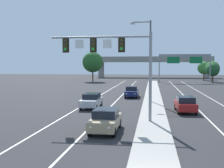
# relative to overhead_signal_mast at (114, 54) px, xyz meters

# --- Properties ---
(median_island) EXTENTS (2.40, 110.00, 0.15)m
(median_island) POSITION_rel_overhead_signal_mast_xyz_m (3.19, 5.51, -5.45)
(median_island) COLOR #9E9B93
(median_island) RESTS_ON ground
(lane_stripe_oncoming_center) EXTENTS (0.14, 100.00, 0.01)m
(lane_stripe_oncoming_center) POSITION_rel_overhead_signal_mast_xyz_m (-1.51, 12.51, -5.52)
(lane_stripe_oncoming_center) COLOR silver
(lane_stripe_oncoming_center) RESTS_ON ground
(lane_stripe_receding_center) EXTENTS (0.14, 100.00, 0.01)m
(lane_stripe_receding_center) POSITION_rel_overhead_signal_mast_xyz_m (7.89, 12.51, -5.52)
(lane_stripe_receding_center) COLOR silver
(lane_stripe_receding_center) RESTS_ON ground
(edge_stripe_left) EXTENTS (0.14, 100.00, 0.01)m
(edge_stripe_left) POSITION_rel_overhead_signal_mast_xyz_m (-4.81, 12.51, -5.52)
(edge_stripe_left) COLOR silver
(edge_stripe_left) RESTS_ON ground
(edge_stripe_right) EXTENTS (0.14, 100.00, 0.01)m
(edge_stripe_right) POSITION_rel_overhead_signal_mast_xyz_m (11.19, 12.51, -5.52)
(edge_stripe_right) COLOR silver
(edge_stripe_right) RESTS_ON ground
(overhead_signal_mast) EXTENTS (8.29, 0.44, 7.20)m
(overhead_signal_mast) POSITION_rel_overhead_signal_mast_xyz_m (0.00, 0.00, 0.00)
(overhead_signal_mast) COLOR gray
(overhead_signal_mast) RESTS_ON median_island
(street_lamp_median) EXTENTS (2.58, 0.28, 10.00)m
(street_lamp_median) POSITION_rel_overhead_signal_mast_xyz_m (2.60, 13.04, 0.27)
(street_lamp_median) COLOR #4C4C51
(street_lamp_median) RESTS_ON median_island
(car_oncoming_tan) EXTENTS (1.86, 4.48, 1.58)m
(car_oncoming_tan) POSITION_rel_overhead_signal_mast_xyz_m (-0.15, -3.58, -4.71)
(car_oncoming_tan) COLOR tan
(car_oncoming_tan) RESTS_ON ground
(car_oncoming_silver) EXTENTS (1.83, 4.47, 1.58)m
(car_oncoming_silver) POSITION_rel_overhead_signal_mast_xyz_m (-3.43, 7.26, -4.71)
(car_oncoming_silver) COLOR #B7B7BC
(car_oncoming_silver) RESTS_ON ground
(car_oncoming_navy) EXTENTS (1.83, 4.47, 1.58)m
(car_oncoming_navy) POSITION_rel_overhead_signal_mast_xyz_m (0.16, 18.53, -4.71)
(car_oncoming_navy) COLOR #141E4C
(car_oncoming_navy) RESTS_ON ground
(car_receding_red) EXTENTS (1.89, 4.50, 1.58)m
(car_receding_red) POSITION_rel_overhead_signal_mast_xyz_m (6.35, 5.76, -4.71)
(car_receding_red) COLOR maroon
(car_receding_red) RESTS_ON ground
(highway_sign_gantry) EXTENTS (13.28, 0.42, 7.50)m
(highway_sign_gantry) POSITION_rel_overhead_signal_mast_xyz_m (11.39, 55.13, 0.64)
(highway_sign_gantry) COLOR gray
(highway_sign_gantry) RESTS_ON ground
(overpass_bridge) EXTENTS (42.40, 6.40, 7.65)m
(overpass_bridge) POSITION_rel_overhead_signal_mast_xyz_m (3.19, 85.55, 0.25)
(overpass_bridge) COLOR gray
(overpass_bridge) RESTS_ON ground
(tree_far_right_c) EXTENTS (3.93, 3.93, 5.68)m
(tree_far_right_c) POSITION_rel_overhead_signal_mast_xyz_m (18.66, 69.07, -1.82)
(tree_far_right_c) COLOR #4C3823
(tree_far_right_c) RESTS_ON ground
(tree_far_left_a) EXTENTS (5.72, 5.72, 8.28)m
(tree_far_left_a) POSITION_rel_overhead_signal_mast_xyz_m (-13.37, 56.79, -0.11)
(tree_far_left_a) COLOR #4C3823
(tree_far_left_a) RESTS_ON ground
(tree_far_right_b) EXTENTS (3.52, 3.52, 5.10)m
(tree_far_right_b) POSITION_rel_overhead_signal_mast_xyz_m (19.13, 58.01, -2.21)
(tree_far_right_b) COLOR #4C3823
(tree_far_right_b) RESTS_ON ground
(tree_far_right_a) EXTENTS (3.90, 3.90, 5.64)m
(tree_far_right_a) POSITION_rel_overhead_signal_mast_xyz_m (19.24, 59.13, -1.85)
(tree_far_right_a) COLOR #4C3823
(tree_far_right_a) RESTS_ON ground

